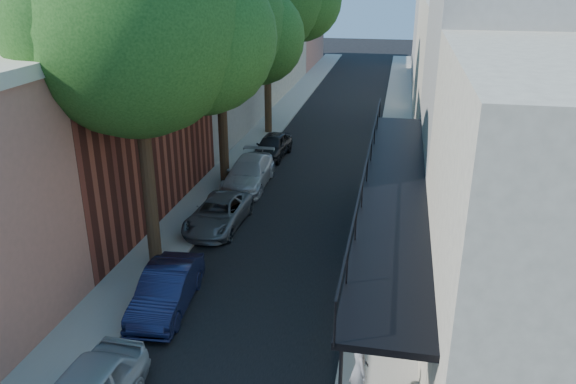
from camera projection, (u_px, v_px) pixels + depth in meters
The scene contains 12 objects.
road_surface at pixel (335, 124), 36.94m from camera, with size 6.00×64.00×0.01m, color black.
sidewalk_left at pixel (276, 120), 37.65m from camera, with size 2.00×64.00×0.12m, color gray.
sidewalk_right at pixel (397, 126), 36.19m from camera, with size 2.00×64.00×0.12m, color gray.
buildings_left at pixel (190, 46), 35.70m from camera, with size 10.10×59.10×12.00m.
buildings_right at pixel (487, 61), 33.20m from camera, with size 9.80×55.00×10.00m.
oak_near at pixel (151, 27), 16.67m from camera, with size 7.48×6.80×11.42m.
oak_mid at pixel (229, 30), 24.24m from camera, with size 6.60×6.00×10.20m.
parked_car_b at pixel (167, 290), 16.64m from camera, with size 1.34×3.86×1.27m, color #121839.
parked_car_c at pixel (218, 214), 22.00m from camera, with size 1.88×4.07×1.13m, color slate.
parked_car_d at pixel (249, 173), 26.17m from camera, with size 1.85×4.55×1.32m, color #BCBCC0.
parked_car_e at pixel (272, 146), 30.22m from camera, with size 1.51×3.75×1.28m, color black.
pedestrian at pixel (359, 369), 12.78m from camera, with size 0.64×0.42×1.77m, color slate.
Camera 1 is at (4.03, -5.90, 9.48)m, focal length 35.00 mm.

